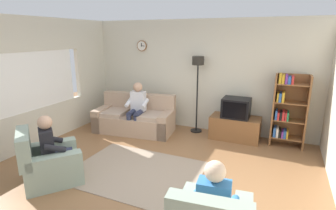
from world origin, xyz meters
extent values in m
plane|color=#8C603D|center=(0.00, 0.00, 0.00)|extent=(12.00, 12.00, 0.00)
cube|color=beige|center=(0.00, 2.66, 1.35)|extent=(6.20, 0.12, 2.70)
cylinder|color=brown|center=(-1.55, 2.58, 2.05)|extent=(0.28, 0.03, 0.28)
cylinder|color=white|center=(-1.55, 2.56, 2.05)|extent=(0.24, 0.01, 0.24)
cube|color=black|center=(-1.55, 2.56, 2.08)|extent=(0.02, 0.01, 0.09)
cube|color=black|center=(-1.51, 2.56, 2.05)|extent=(0.11, 0.01, 0.01)
cube|color=beige|center=(-2.86, 0.00, 0.40)|extent=(0.12, 5.80, 0.80)
cube|color=beige|center=(-2.86, 0.00, 2.35)|extent=(0.12, 5.80, 0.70)
cube|color=beige|center=(-2.86, 2.10, 1.40)|extent=(0.12, 1.10, 1.20)
cube|color=white|center=(-2.83, 0.30, 1.40)|extent=(0.04, 2.00, 1.30)
cube|color=white|center=(-2.86, 0.30, 1.40)|extent=(0.03, 1.90, 1.20)
cube|color=tan|center=(-1.33, 1.70, 0.21)|extent=(1.99, 1.08, 0.42)
cube|color=tan|center=(-1.37, 2.06, 0.66)|extent=(1.91, 0.44, 0.48)
cube|color=tan|center=(-0.50, 1.81, 0.28)|extent=(0.33, 0.86, 0.56)
cube|color=tan|center=(-2.16, 1.59, 0.28)|extent=(0.33, 0.86, 0.56)
cube|color=tan|center=(-0.83, 1.72, 0.47)|extent=(0.68, 0.75, 0.10)
cube|color=tan|center=(-1.82, 1.59, 0.47)|extent=(0.68, 0.75, 0.10)
cube|color=brown|center=(1.03, 2.25, 0.26)|extent=(1.10, 0.56, 0.53)
cube|color=black|center=(1.03, 2.51, 0.29)|extent=(1.10, 0.04, 0.03)
cube|color=black|center=(1.03, 2.23, 0.75)|extent=(0.60, 0.48, 0.44)
cube|color=black|center=(1.03, 1.98, 0.75)|extent=(0.50, 0.01, 0.36)
cube|color=brown|center=(1.80, 2.30, 0.78)|extent=(0.04, 0.36, 1.55)
cube|color=brown|center=(2.44, 2.30, 0.78)|extent=(0.04, 0.36, 1.55)
cube|color=brown|center=(2.12, 2.47, 0.78)|extent=(0.64, 0.02, 1.55)
cube|color=brown|center=(2.12, 2.30, 0.19)|extent=(0.60, 0.34, 0.02)
cube|color=#2D59A5|center=(1.88, 2.28, 0.31)|extent=(0.05, 0.28, 0.20)
cube|color=silver|center=(1.93, 2.28, 0.30)|extent=(0.04, 0.28, 0.20)
cube|color=black|center=(1.98, 2.28, 0.28)|extent=(0.04, 0.28, 0.15)
cube|color=#72338C|center=(2.04, 2.28, 0.28)|extent=(0.04, 0.28, 0.14)
cube|color=#2D59A5|center=(2.08, 2.28, 0.28)|extent=(0.05, 0.28, 0.16)
cube|color=gold|center=(2.13, 2.28, 0.28)|extent=(0.03, 0.28, 0.15)
cube|color=brown|center=(2.12, 2.30, 0.58)|extent=(0.60, 0.34, 0.02)
cube|color=#2D59A5|center=(1.87, 2.28, 0.69)|extent=(0.04, 0.28, 0.19)
cube|color=red|center=(1.92, 2.28, 0.67)|extent=(0.04, 0.28, 0.16)
cube|color=black|center=(1.97, 2.28, 0.68)|extent=(0.03, 0.28, 0.18)
cube|color=red|center=(2.01, 2.28, 0.69)|extent=(0.04, 0.28, 0.19)
cube|color=red|center=(2.06, 2.28, 0.68)|extent=(0.03, 0.28, 0.17)
cube|color=#267F4C|center=(2.10, 2.28, 0.68)|extent=(0.03, 0.28, 0.18)
cube|color=brown|center=(2.12, 2.30, 0.97)|extent=(0.60, 0.34, 0.02)
cube|color=gold|center=(1.87, 2.28, 1.07)|extent=(0.03, 0.28, 0.19)
cube|color=#2D59A5|center=(1.91, 2.28, 1.07)|extent=(0.05, 0.28, 0.19)
cube|color=gold|center=(1.97, 2.28, 1.09)|extent=(0.05, 0.28, 0.21)
cube|color=brown|center=(2.12, 2.30, 1.36)|extent=(0.60, 0.34, 0.02)
cube|color=gold|center=(1.88, 2.28, 1.46)|extent=(0.05, 0.28, 0.19)
cube|color=gold|center=(1.93, 2.28, 1.45)|extent=(0.05, 0.28, 0.17)
cube|color=#72338C|center=(1.99, 2.28, 1.46)|extent=(0.05, 0.28, 0.18)
cube|color=#2D59A5|center=(2.05, 2.28, 1.44)|extent=(0.06, 0.28, 0.14)
cube|color=red|center=(2.11, 2.28, 1.45)|extent=(0.04, 0.28, 0.16)
cylinder|color=black|center=(0.07, 2.35, 0.01)|extent=(0.28, 0.28, 0.03)
cylinder|color=black|center=(0.07, 2.35, 0.85)|extent=(0.04, 0.04, 1.70)
cylinder|color=black|center=(0.07, 2.35, 1.75)|extent=(0.28, 0.28, 0.20)
cube|color=gray|center=(-1.36, -0.78, 0.20)|extent=(1.15, 1.16, 0.40)
cube|color=gray|center=(-1.59, -1.08, 0.65)|extent=(0.74, 0.64, 0.50)
cube|color=gray|center=(-1.59, -0.58, 0.28)|extent=(0.65, 0.75, 0.56)
cube|color=gray|center=(-1.12, -0.95, 0.28)|extent=(0.65, 0.75, 0.56)
cube|color=gray|center=(-0.27, -0.01, 0.01)|extent=(2.20, 1.70, 0.01)
cube|color=silver|center=(-1.22, 1.75, 0.78)|extent=(0.36, 0.24, 0.48)
sphere|color=tan|center=(-1.22, 1.74, 1.13)|extent=(0.22, 0.22, 0.22)
cylinder|color=#2D334C|center=(-1.10, 1.58, 0.54)|extent=(0.18, 0.39, 0.13)
cylinder|color=#2D334C|center=(-1.28, 1.55, 0.54)|extent=(0.18, 0.39, 0.13)
cylinder|color=#2D334C|center=(-1.08, 1.39, 0.26)|extent=(0.12, 0.12, 0.52)
cylinder|color=#2D334C|center=(-1.26, 1.36, 0.26)|extent=(0.12, 0.12, 0.52)
cylinder|color=silver|center=(-1.00, 1.68, 0.76)|extent=(0.13, 0.34, 0.20)
cylinder|color=silver|center=(-1.41, 1.63, 0.76)|extent=(0.13, 0.34, 0.20)
cube|color=black|center=(-1.39, -0.82, 0.66)|extent=(0.39, 0.37, 0.48)
sphere|color=tan|center=(-1.39, -0.82, 1.01)|extent=(0.22, 0.22, 0.22)
cylinder|color=#2D334C|center=(-1.35, -0.62, 0.42)|extent=(0.34, 0.38, 0.13)
cylinder|color=#2D334C|center=(-1.21, -0.73, 0.42)|extent=(0.34, 0.38, 0.13)
cylinder|color=#2D334C|center=(-1.23, -0.47, 0.20)|extent=(0.15, 0.15, 0.40)
cylinder|color=#2D334C|center=(-1.09, -0.58, 0.20)|extent=(0.15, 0.15, 0.40)
cylinder|color=black|center=(-1.50, -0.62, 0.64)|extent=(0.28, 0.32, 0.20)
cylinder|color=black|center=(-1.17, -0.88, 0.64)|extent=(0.28, 0.32, 0.20)
cube|color=#3372B2|center=(1.42, -1.23, 0.66)|extent=(0.36, 0.24, 0.48)
sphere|color=beige|center=(1.42, -1.22, 1.01)|extent=(0.22, 0.22, 0.22)
cylinder|color=black|center=(1.31, -1.05, 0.42)|extent=(0.17, 0.39, 0.13)
cylinder|color=#3372B2|center=(1.20, -1.16, 0.64)|extent=(0.13, 0.34, 0.20)
cylinder|color=#3372B2|center=(1.62, -1.11, 0.64)|extent=(0.13, 0.34, 0.20)
camera|label=1|loc=(1.95, -3.58, 2.33)|focal=28.13mm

